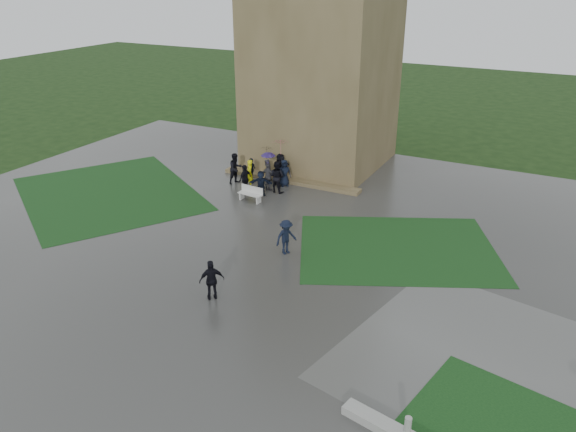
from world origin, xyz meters
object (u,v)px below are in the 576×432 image
at_px(pedestrian_mid, 286,237).
at_px(pedestrian_near, 212,280).
at_px(tower, 323,22).
at_px(bench, 251,194).

bearing_deg(pedestrian_mid, pedestrian_near, -160.90).
height_order(tower, pedestrian_near, tower).
bearing_deg(pedestrian_mid, tower, 46.28).
relative_size(pedestrian_mid, pedestrian_near, 0.98).
relative_size(bench, pedestrian_mid, 0.90).
bearing_deg(pedestrian_near, bench, -110.96).
height_order(bench, pedestrian_near, pedestrian_near).
bearing_deg(tower, bench, -94.14).
relative_size(tower, bench, 12.09).
xyz_separation_m(tower, pedestrian_mid, (4.11, -12.85, -8.15)).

